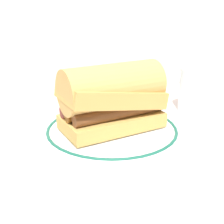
% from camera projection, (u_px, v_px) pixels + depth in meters
% --- Properties ---
extents(ground_plane, '(1.50, 1.50, 0.00)m').
position_uv_depth(ground_plane, '(120.00, 137.00, 0.57)').
color(ground_plane, beige).
extents(plate, '(0.26, 0.26, 0.01)m').
position_uv_depth(plate, '(112.00, 131.00, 0.58)').
color(plate, white).
rests_on(plate, ground_plane).
extents(sausage_sandwich, '(0.20, 0.15, 0.12)m').
position_uv_depth(sausage_sandwich, '(112.00, 97.00, 0.56)').
color(sausage_sandwich, tan).
rests_on(sausage_sandwich, plate).
extents(drinking_glass, '(0.07, 0.07, 0.10)m').
position_uv_depth(drinking_glass, '(195.00, 93.00, 0.69)').
color(drinking_glass, silver).
rests_on(drinking_glass, ground_plane).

